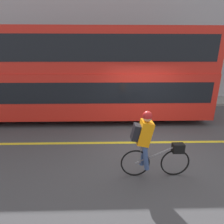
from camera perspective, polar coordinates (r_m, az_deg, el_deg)
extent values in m
plane|color=#424244|center=(5.81, 11.80, -10.92)|extent=(80.00, 80.00, 0.00)
cube|color=yellow|center=(6.04, 11.24, -9.70)|extent=(50.00, 0.14, 0.01)
cube|color=gray|center=(11.12, 5.36, 3.48)|extent=(60.00, 1.99, 0.14)
cube|color=#9E9EA3|center=(12.04, 5.30, 24.60)|extent=(60.00, 0.30, 8.51)
cylinder|color=black|center=(8.44, 12.58, 1.36)|extent=(0.91, 0.30, 0.91)
cube|color=red|center=(8.20, -13.20, 6.18)|extent=(11.94, 2.58, 1.84)
cube|color=black|center=(8.16, -13.31, 7.70)|extent=(11.46, 2.60, 0.81)
cube|color=red|center=(8.06, -14.10, 18.57)|extent=(11.94, 2.48, 1.69)
cube|color=black|center=(8.07, -14.14, 19.16)|extent=(11.46, 2.50, 0.94)
torus|color=black|center=(4.54, 19.87, -15.28)|extent=(0.69, 0.04, 0.69)
torus|color=black|center=(4.31, 7.59, -16.22)|extent=(0.69, 0.04, 0.69)
cylinder|color=slate|center=(4.29, 14.12, -13.36)|extent=(0.96, 0.03, 0.47)
cylinder|color=slate|center=(4.19, 9.30, -13.26)|extent=(0.03, 0.03, 0.50)
cube|color=black|center=(4.36, 20.77, -10.96)|extent=(0.26, 0.16, 0.22)
cube|color=orange|center=(3.97, 10.60, -6.70)|extent=(0.37, 0.32, 0.58)
cube|color=black|center=(3.92, 7.74, -6.51)|extent=(0.21, 0.26, 0.38)
cylinder|color=#384C7A|center=(4.31, 10.46, -13.18)|extent=(0.21, 0.11, 0.62)
cylinder|color=#384C7A|center=(4.16, 10.96, -14.42)|extent=(0.19, 0.11, 0.62)
sphere|color=tan|center=(3.85, 11.47, -1.83)|extent=(0.19, 0.19, 0.19)
sphere|color=red|center=(3.83, 11.51, -1.23)|extent=(0.21, 0.21, 0.21)
cylinder|color=#194C23|center=(10.99, 8.72, 6.26)|extent=(0.53, 0.53, 1.01)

